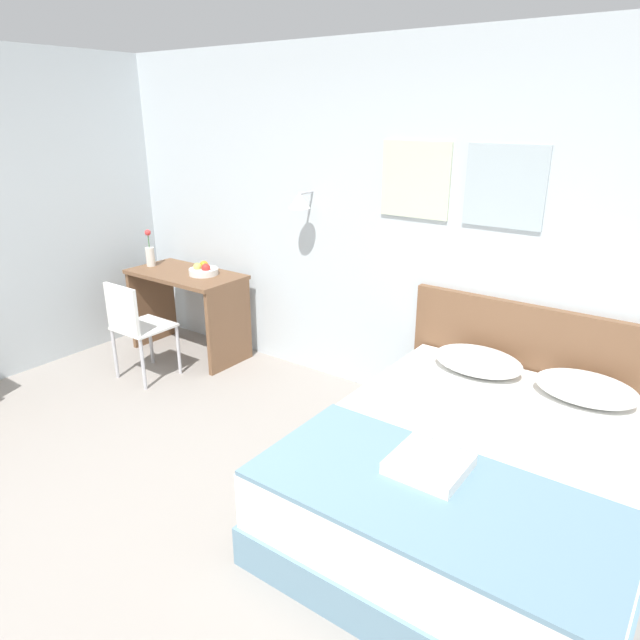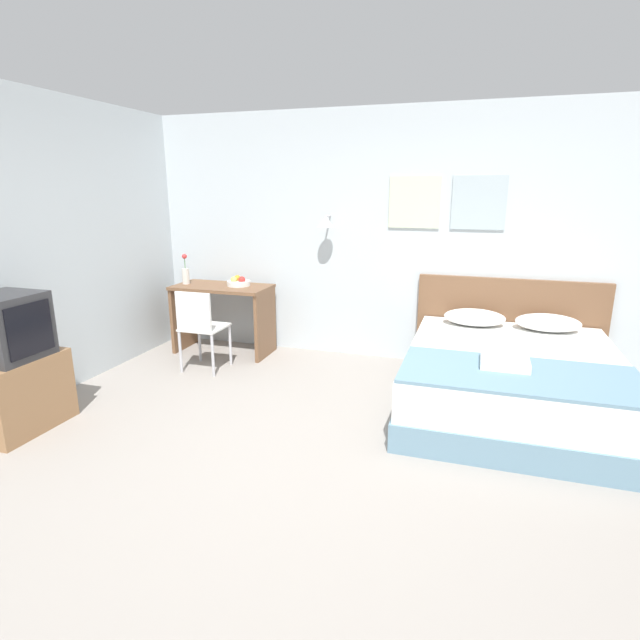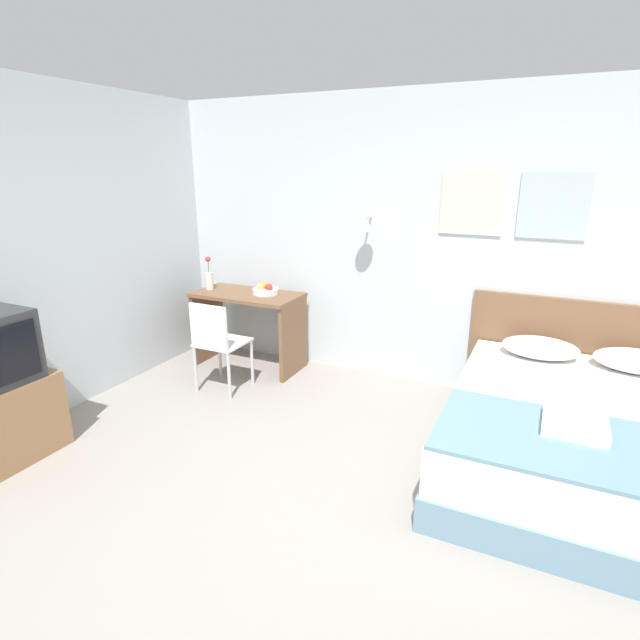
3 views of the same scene
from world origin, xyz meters
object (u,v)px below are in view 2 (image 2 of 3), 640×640
object	(u,v)px
television	(6,327)
fruit_bowl	(238,282)
bed	(511,382)
flower_vase	(186,274)
pillow_right	(548,323)
desk	(223,307)
pillow_left	(474,317)
tv_stand	(17,394)
headboard	(508,325)
folded_towel_near_foot	(505,361)
throw_blanket	(519,375)
desk_chair	(200,324)

from	to	relation	value
television	fruit_bowl	bearing A→B (deg)	70.76
bed	flower_vase	distance (m)	3.63
pillow_right	desk	distance (m)	3.40
pillow_left	tv_stand	size ratio (longest dim) A/B	0.84
headboard	flower_vase	distance (m)	3.55
bed	folded_towel_near_foot	world-z (taller)	folded_towel_near_foot
pillow_left	throw_blanket	xyz separation A→B (m)	(0.33, -1.36, -0.07)
throw_blanket	folded_towel_near_foot	size ratio (longest dim) A/B	4.81
pillow_right	throw_blanket	bearing A→B (deg)	-103.75
folded_towel_near_foot	desk_chair	distance (m)	2.93
pillow_left	folded_towel_near_foot	xyz separation A→B (m)	(0.24, -1.22, -0.02)
fruit_bowl	television	size ratio (longest dim) A/B	0.52
pillow_right	throw_blanket	world-z (taller)	pillow_right
flower_vase	folded_towel_near_foot	bearing A→B (deg)	-18.15
folded_towel_near_foot	desk_chair	world-z (taller)	desk_chair
throw_blanket	desk	xyz separation A→B (m)	(-3.07, 1.29, -0.01)
desk	flower_vase	distance (m)	0.57
bed	folded_towel_near_foot	distance (m)	0.56
bed	desk_chair	world-z (taller)	desk_chair
throw_blanket	folded_towel_near_foot	bearing A→B (deg)	123.10
headboard	desk_chair	world-z (taller)	headboard
desk_chair	fruit_bowl	size ratio (longest dim) A/B	3.30
headboard	desk_chair	distance (m)	3.14
throw_blanket	desk_chair	distance (m)	3.05
fruit_bowl	television	xyz separation A→B (m)	(-0.79, -2.26, 0.01)
pillow_left	flower_vase	world-z (taller)	flower_vase
pillow_right	folded_towel_near_foot	world-z (taller)	pillow_right
throw_blanket	pillow_right	bearing A→B (deg)	76.25
bed	headboard	xyz separation A→B (m)	(-0.00, 1.04, 0.22)
fruit_bowl	flower_vase	xyz separation A→B (m)	(-0.62, -0.08, 0.08)
headboard	bed	bearing A→B (deg)	-90.00
headboard	fruit_bowl	world-z (taller)	headboard
bed	fruit_bowl	bearing A→B (deg)	165.35
pillow_left	pillow_right	size ratio (longest dim) A/B	1.00
pillow_right	tv_stand	bearing A→B (deg)	-150.41
flower_vase	tv_stand	bearing A→B (deg)	-94.44
bed	throw_blanket	distance (m)	0.65
pillow_left	folded_towel_near_foot	size ratio (longest dim) A/B	1.70
desk	headboard	bearing A→B (deg)	6.35
fruit_bowl	throw_blanket	bearing A→B (deg)	-24.96
flower_vase	tv_stand	xyz separation A→B (m)	(-0.17, -2.18, -0.61)
pillow_left	bed	bearing A→B (deg)	-66.67
flower_vase	bed	bearing A→B (deg)	-10.86
television	throw_blanket	bearing A→B (deg)	14.02
fruit_bowl	television	world-z (taller)	television
desk_chair	television	xyz separation A→B (m)	(-0.69, -1.56, 0.32)
flower_vase	desk_chair	bearing A→B (deg)	-49.77
headboard	tv_stand	xyz separation A→B (m)	(-3.68, -2.55, -0.19)
television	bed	bearing A→B (deg)	22.29
television	pillow_right	bearing A→B (deg)	29.61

